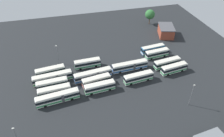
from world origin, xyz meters
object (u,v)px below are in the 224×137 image
at_px(bus_row0_slot4, 174,68).
at_px(bus_row2_slot0, 87,63).
at_px(bus_row3_slot3, 54,91).
at_px(bus_row3_slot1, 53,78).
at_px(bus_row0_slot0, 153,49).
at_px(lamp_post_by_building, 57,54).
at_px(bus_row2_slot4, 100,87).
at_px(lamp_post_mid_lot, 192,94).
at_px(bus_row3_slot4, 58,98).
at_px(bus_row3_slot2, 52,84).
at_px(bus_row0_slot3, 167,63).
at_px(bus_row1_slot2, 130,66).
at_px(bus_row3_slot0, 50,71).
at_px(bus_row1_slot4, 138,77).
at_px(lamp_post_far_corner, 17,137).
at_px(bus_row2_slot3, 96,81).
at_px(depot_building, 166,31).
at_px(tree_east_edge, 150,14).
at_px(bus_row2_slot2, 93,75).
at_px(bus_row0_slot1, 157,53).

relative_size(bus_row0_slot4, bus_row2_slot0, 1.04).
bearing_deg(bus_row3_slot3, bus_row3_slot1, -87.69).
height_order(bus_row0_slot0, lamp_post_by_building, lamp_post_by_building).
height_order(bus_row2_slot4, lamp_post_mid_lot, lamp_post_mid_lot).
bearing_deg(bus_row3_slot4, bus_row3_slot2, -78.22).
bearing_deg(bus_row2_slot4, bus_row0_slot3, -165.98).
height_order(bus_row1_slot2, bus_row3_slot1, same).
relative_size(bus_row3_slot0, lamp_post_mid_lot, 1.29).
bearing_deg(bus_row0_slot0, bus_row0_slot3, 97.43).
bearing_deg(bus_row0_slot0, bus_row1_slot4, 52.55).
bearing_deg(lamp_post_far_corner, bus_row1_slot4, -156.36).
distance_m(bus_row2_slot3, bus_row3_slot2, 15.82).
bearing_deg(lamp_post_by_building, bus_row3_slot3, 82.42).
xyz_separation_m(bus_row0_slot0, depot_building, (-12.72, -13.33, 0.69)).
distance_m(bus_row1_slot2, lamp_post_by_building, 29.81).
relative_size(bus_row3_slot2, lamp_post_mid_lot, 1.27).
bearing_deg(lamp_post_mid_lot, bus_row0_slot0, -91.61).
xyz_separation_m(bus_row0_slot0, bus_row0_slot3, (-1.46, 11.21, 0.00)).
bearing_deg(bus_row0_slot3, bus_row0_slot0, -82.57).
relative_size(bus_row2_slot3, lamp_post_mid_lot, 1.22).
height_order(bus_row3_slot3, lamp_post_mid_lot, lamp_post_mid_lot).
bearing_deg(tree_east_edge, bus_row2_slot0, 38.22).
distance_m(lamp_post_mid_lot, lamp_post_by_building, 53.18).
height_order(bus_row0_slot0, bus_row3_slot2, same).
height_order(bus_row2_slot3, bus_row2_slot4, same).
relative_size(bus_row0_slot3, tree_east_edge, 1.40).
bearing_deg(bus_row3_slot4, bus_row3_slot0, -82.67).
height_order(bus_row1_slot4, tree_east_edge, tree_east_edge).
height_order(bus_row2_slot2, bus_row3_slot0, same).
bearing_deg(lamp_post_mid_lot, bus_row0_slot3, -96.36).
xyz_separation_m(lamp_post_far_corner, tree_east_edge, (-63.68, -62.82, 1.21)).
relative_size(bus_row2_slot0, bus_row3_slot0, 0.93).
bearing_deg(lamp_post_by_building, bus_row1_slot2, 156.82).
xyz_separation_m(bus_row0_slot1, depot_building, (-12.31, -16.97, 0.69)).
relative_size(bus_row2_slot3, bus_row2_slot4, 0.97).
relative_size(bus_row3_slot0, bus_row3_slot4, 0.77).
distance_m(bus_row3_slot0, depot_building, 60.20).
height_order(bus_row2_slot2, tree_east_edge, tree_east_edge).
distance_m(bus_row2_slot4, bus_row3_slot4, 14.70).
bearing_deg(bus_row3_slot3, bus_row2_slot2, -159.49).
relative_size(bus_row0_slot1, bus_row2_slot4, 0.96).
height_order(bus_row0_slot1, lamp_post_by_building, lamp_post_by_building).
height_order(bus_row2_slot2, lamp_post_by_building, lamp_post_by_building).
relative_size(bus_row2_slot0, lamp_post_by_building, 1.22).
relative_size(bus_row3_slot2, tree_east_edge, 1.36).
bearing_deg(bus_row2_slot4, depot_building, -141.96).
bearing_deg(bus_row3_slot1, bus_row3_slot4, 96.45).
distance_m(bus_row2_slot2, lamp_post_far_corner, 34.34).
height_order(bus_row2_slot0, lamp_post_far_corner, lamp_post_far_corner).
bearing_deg(bus_row1_slot2, bus_row0_slot4, 160.15).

